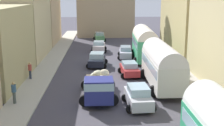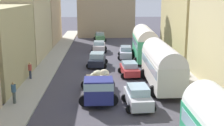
{
  "view_description": "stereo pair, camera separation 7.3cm",
  "coord_description": "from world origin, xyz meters",
  "views": [
    {
      "loc": [
        -1.2,
        -6.15,
        8.42
      ],
      "look_at": [
        0.0,
        23.17,
        1.62
      ],
      "focal_mm": 48.56,
      "sensor_mm": 36.0,
      "label": 1
    },
    {
      "loc": [
        -1.13,
        -6.15,
        8.42
      ],
      "look_at": [
        0.0,
        23.17,
        1.62
      ],
      "focal_mm": 48.56,
      "sensor_mm": 36.0,
      "label": 2
    }
  ],
  "objects": [
    {
      "name": "ground_plane",
      "position": [
        0.0,
        27.0,
        0.0
      ],
      "size": [
        154.0,
        154.0,
        0.0
      ],
      "primitive_type": "plane",
      "color": "#434049"
    },
    {
      "name": "sidewalk_left",
      "position": [
        -7.25,
        27.0,
        0.07
      ],
      "size": [
        2.5,
        70.0,
        0.14
      ],
      "primitive_type": "cube",
      "color": "#AFAC9C",
      "rests_on": "ground"
    },
    {
      "name": "sidewalk_right",
      "position": [
        7.25,
        27.0,
        0.07
      ],
      "size": [
        2.5,
        70.0,
        0.14
      ],
      "primitive_type": "cube",
      "color": "#AAA4A0",
      "rests_on": "ground"
    },
    {
      "name": "building_left_3",
      "position": [
        -10.69,
        34.05,
        4.14
      ],
      "size": [
        4.82,
        11.67,
        8.25
      ],
      "color": "#CBB988",
      "rests_on": "ground"
    },
    {
      "name": "building_left_4",
      "position": [
        -10.93,
        46.12,
        4.83
      ],
      "size": [
        4.85,
        11.36,
        9.67
      ],
      "color": "tan",
      "rests_on": "ground"
    },
    {
      "name": "building_right_3",
      "position": [
        10.85,
        34.78,
        4.43
      ],
      "size": [
        5.16,
        14.45,
        8.8
      ],
      "color": "tan",
      "rests_on": "ground"
    },
    {
      "name": "distant_church",
      "position": [
        0.0,
        54.43,
        6.88
      ],
      "size": [
        10.98,
        6.9,
        20.17
      ],
      "color": "tan",
      "rests_on": "ground"
    },
    {
      "name": "parked_bus_1",
      "position": [
        4.41,
        20.23,
        2.19
      ],
      "size": [
        3.34,
        8.91,
        3.98
      ],
      "color": "silver",
      "rests_on": "ground"
    },
    {
      "name": "parked_bus_2",
      "position": [
        4.43,
        31.32,
        2.36
      ],
      "size": [
        3.53,
        8.59,
        4.26
      ],
      "color": "#339762",
      "rests_on": "ground"
    },
    {
      "name": "cargo_truck_0",
      "position": [
        -1.32,
        16.97,
        1.16
      ],
      "size": [
        3.12,
        6.88,
        2.31
      ],
      "color": "navy",
      "rests_on": "ground"
    },
    {
      "name": "car_0",
      "position": [
        -1.53,
        28.59,
        0.8
      ],
      "size": [
        2.56,
        4.17,
        1.61
      ],
      "color": "#1D212E",
      "rests_on": "ground"
    },
    {
      "name": "car_1",
      "position": [
        -1.34,
        37.62,
        0.79
      ],
      "size": [
        2.35,
        3.97,
        1.55
      ],
      "color": "silver",
      "rests_on": "ground"
    },
    {
      "name": "car_2",
      "position": [
        -1.24,
        47.83,
        0.79
      ],
      "size": [
        2.33,
        3.95,
        1.57
      ],
      "color": "#4D8D53",
      "rests_on": "ground"
    },
    {
      "name": "car_4",
      "position": [
        1.66,
        15.39,
        0.81
      ],
      "size": [
        2.39,
        3.99,
        1.64
      ],
      "color": "silver",
      "rests_on": "ground"
    },
    {
      "name": "car_5",
      "position": [
        1.86,
        24.25,
        0.73
      ],
      "size": [
        2.34,
        3.85,
        1.45
      ],
      "color": "#B12D2D",
      "rests_on": "ground"
    },
    {
      "name": "car_6",
      "position": [
        2.2,
        33.06,
        0.79
      ],
      "size": [
        2.31,
        4.44,
        1.57
      ],
      "color": "silver",
      "rests_on": "ground"
    },
    {
      "name": "pedestrian_0",
      "position": [
        -7.78,
        16.11,
        1.07
      ],
      "size": [
        0.38,
        0.38,
        1.87
      ],
      "color": "#444D48",
      "rests_on": "ground"
    },
    {
      "name": "pedestrian_1",
      "position": [
        -8.09,
        22.99,
        1.04
      ],
      "size": [
        0.5,
        0.5,
        1.81
      ],
      "color": "#2A3243",
      "rests_on": "ground"
    }
  ]
}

